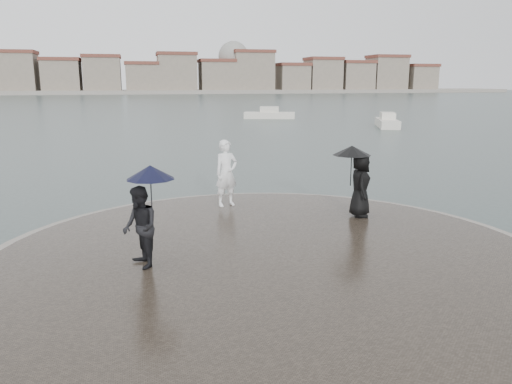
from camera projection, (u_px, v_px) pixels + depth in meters
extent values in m
plane|color=#2B3835|center=(330.00, 353.00, 7.50)|extent=(400.00, 400.00, 0.00)
cylinder|color=gray|center=(270.00, 263.00, 10.79)|extent=(12.50, 12.50, 0.32)
cylinder|color=#2D261E|center=(270.00, 262.00, 10.79)|extent=(11.90, 11.90, 0.36)
imported|color=white|center=(226.00, 173.00, 14.74)|extent=(0.83, 0.68, 1.97)
imported|color=black|center=(140.00, 227.00, 9.83)|extent=(0.83, 0.94, 1.64)
cylinder|color=black|center=(152.00, 200.00, 9.87)|extent=(0.02, 0.02, 0.90)
cone|color=black|center=(150.00, 172.00, 9.75)|extent=(0.96, 0.96, 0.28)
imported|color=black|center=(360.00, 185.00, 13.59)|extent=(0.82, 1.00, 1.76)
cylinder|color=black|center=(351.00, 169.00, 13.53)|extent=(0.02, 0.02, 0.90)
cone|color=black|center=(352.00, 150.00, 13.42)|extent=(1.04, 1.04, 0.26)
cube|color=gray|center=(143.00, 92.00, 162.08)|extent=(260.00, 20.00, 1.20)
cube|color=gray|center=(16.00, 74.00, 149.64)|extent=(12.00, 10.00, 12.00)
cube|color=brown|center=(14.00, 52.00, 148.22)|extent=(12.60, 10.60, 1.00)
cube|color=gray|center=(62.00, 78.00, 152.81)|extent=(11.00, 10.00, 10.00)
cube|color=brown|center=(60.00, 59.00, 151.62)|extent=(11.60, 10.60, 1.00)
cube|color=gray|center=(103.00, 76.00, 155.44)|extent=(11.00, 10.00, 11.00)
cube|color=brown|center=(101.00, 56.00, 154.13)|extent=(11.60, 10.60, 1.00)
cube|color=gray|center=(142.00, 80.00, 158.39)|extent=(10.00, 10.00, 9.00)
cube|color=brown|center=(141.00, 63.00, 157.30)|extent=(10.60, 10.60, 1.00)
cube|color=gray|center=(177.00, 75.00, 160.57)|extent=(12.00, 10.00, 12.00)
cube|color=brown|center=(176.00, 54.00, 159.15)|extent=(12.60, 10.60, 1.00)
cube|color=gray|center=(217.00, 78.00, 163.75)|extent=(11.00, 10.00, 10.00)
cube|color=brown|center=(217.00, 61.00, 162.55)|extent=(11.60, 10.60, 1.00)
cube|color=gray|center=(252.00, 73.00, 166.15)|extent=(13.00, 10.00, 13.00)
cube|color=brown|center=(252.00, 52.00, 164.63)|extent=(13.60, 10.60, 1.00)
cube|color=gray|center=(292.00, 80.00, 169.78)|extent=(10.00, 10.00, 9.00)
cube|color=brown|center=(293.00, 65.00, 168.69)|extent=(10.60, 10.60, 1.00)
cube|color=gray|center=(323.00, 77.00, 172.06)|extent=(11.00, 10.00, 11.00)
cube|color=brown|center=(323.00, 59.00, 170.76)|extent=(11.60, 10.60, 1.00)
cube|color=gray|center=(355.00, 78.00, 174.91)|extent=(11.00, 10.00, 10.00)
cube|color=brown|center=(356.00, 62.00, 173.71)|extent=(11.60, 10.60, 1.00)
cube|color=gray|center=(386.00, 75.00, 177.42)|extent=(12.00, 10.00, 12.00)
cube|color=brown|center=(387.00, 57.00, 176.01)|extent=(12.60, 10.60, 1.00)
cube|color=gray|center=(419.00, 80.00, 180.71)|extent=(10.00, 10.00, 9.00)
cube|color=brown|center=(420.00, 66.00, 179.62)|extent=(10.60, 10.60, 1.00)
sphere|color=gray|center=(233.00, 56.00, 165.49)|extent=(10.00, 10.00, 10.00)
cube|color=silver|center=(387.00, 124.00, 44.41)|extent=(3.45, 5.71, 0.90)
cube|color=silver|center=(387.00, 117.00, 44.28)|extent=(1.83, 2.30, 0.90)
cube|color=silver|center=(269.00, 116.00, 54.48)|extent=(5.72, 3.27, 0.90)
cube|color=silver|center=(269.00, 111.00, 54.35)|extent=(2.28, 1.78, 0.90)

